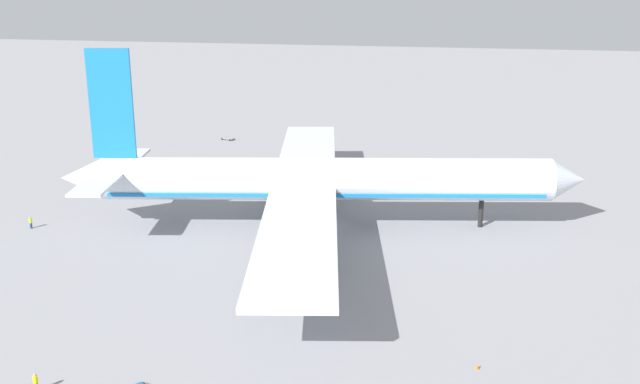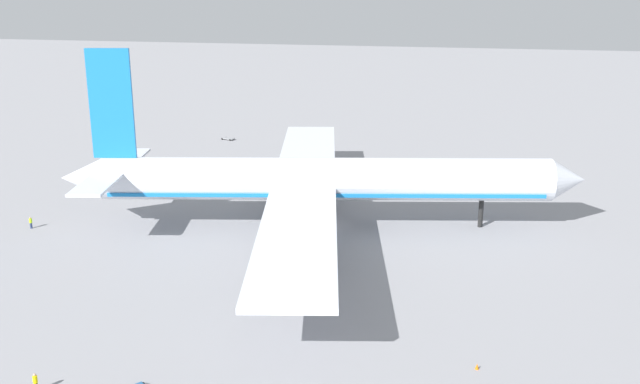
% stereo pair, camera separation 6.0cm
% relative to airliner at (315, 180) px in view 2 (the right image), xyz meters
% --- Properties ---
extents(ground_plane, '(600.00, 600.00, 0.00)m').
position_rel_airliner_xyz_m(ground_plane, '(1.49, 0.29, -6.87)').
color(ground_plane, gray).
extents(airliner, '(73.73, 81.23, 25.21)m').
position_rel_airliner_xyz_m(airliner, '(0.00, 0.00, 0.00)').
color(airliner, silver).
rests_on(airliner, ground).
extents(baggage_cart_1, '(3.04, 2.76, 0.40)m').
position_rel_airliner_xyz_m(baggage_cart_1, '(-44.42, 16.65, -6.60)').
color(baggage_cart_1, gray).
rests_on(baggage_cart_1, ground).
extents(baggage_cart_2, '(3.55, 2.22, 0.40)m').
position_rel_airliner_xyz_m(baggage_cart_2, '(-32.31, 52.74, -6.60)').
color(baggage_cart_2, gray).
rests_on(baggage_cart_2, ground).
extents(ground_worker_0, '(0.52, 0.52, 1.69)m').
position_rel_airliner_xyz_m(ground_worker_0, '(-39.35, -9.99, -6.01)').
color(ground_worker_0, navy).
rests_on(ground_worker_0, ground).
extents(ground_worker_5, '(0.53, 0.53, 1.74)m').
position_rel_airliner_xyz_m(ground_worker_5, '(-13.53, -47.52, -5.98)').
color(ground_worker_5, black).
rests_on(ground_worker_5, ground).
extents(traffic_cone_0, '(0.36, 0.36, 0.55)m').
position_rel_airliner_xyz_m(traffic_cone_0, '(-41.40, 9.74, -6.59)').
color(traffic_cone_0, orange).
rests_on(traffic_cone_0, ground).
extents(traffic_cone_1, '(0.36, 0.36, 0.55)m').
position_rel_airliner_xyz_m(traffic_cone_1, '(23.31, -35.39, -6.59)').
color(traffic_cone_1, orange).
rests_on(traffic_cone_1, ground).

